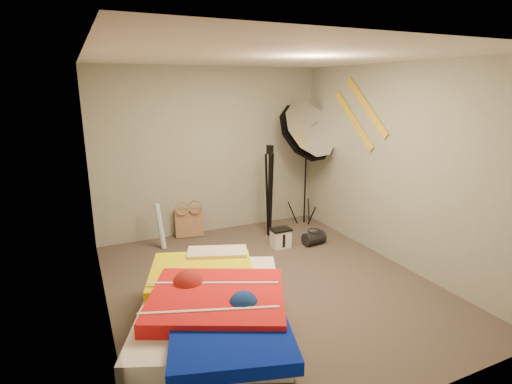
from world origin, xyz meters
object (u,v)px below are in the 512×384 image
tote_bag (189,223)px  photo_umbrella (305,133)px  duffel_bag (314,238)px  bed (214,312)px  camera_case (281,239)px  camera_tripod (270,185)px  wrapping_roll (160,226)px

tote_bag → photo_umbrella: photo_umbrella is taller
duffel_bag → bed: size_ratio=0.14×
tote_bag → camera_case: tote_bag is taller
duffel_bag → camera_tripod: camera_tripod is taller
duffel_bag → camera_case: bearing=161.6°
tote_bag → duffel_bag: size_ratio=1.33×
tote_bag → camera_tripod: camera_tripod is taller
photo_umbrella → bed: bearing=-135.6°
bed → camera_tripod: 2.69m
wrapping_roll → bed: 2.30m
duffel_bag → photo_umbrella: (0.24, 0.73, 1.42)m
wrapping_roll → photo_umbrella: 2.56m
photo_umbrella → duffel_bag: bearing=-108.5°
duffel_bag → bed: 2.52m
bed → photo_umbrella: photo_umbrella is taller
duffel_bag → bed: (-2.03, -1.50, 0.17)m
tote_bag → photo_umbrella: bearing=-2.5°
bed → photo_umbrella: (2.27, 2.22, 1.25)m
bed → camera_tripod: camera_tripod is taller
camera_case → bed: (-1.54, -1.61, 0.14)m
camera_tripod → wrapping_roll: bearing=172.8°
camera_case → photo_umbrella: bearing=40.1°
camera_case → duffel_bag: bearing=-12.9°
tote_bag → photo_umbrella: (1.78, -0.36, 1.31)m
wrapping_roll → bed: (-0.00, -2.30, -0.06)m
tote_bag → camera_tripod: bearing=-14.9°
tote_bag → camera_case: 1.44m
bed → duffel_bag: bearing=36.5°
camera_case → camera_tripod: (0.06, 0.49, 0.67)m
bed → photo_umbrella: bearing=44.4°
tote_bag → wrapping_roll: size_ratio=0.64×
duffel_bag → bed: bearing=-149.4°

